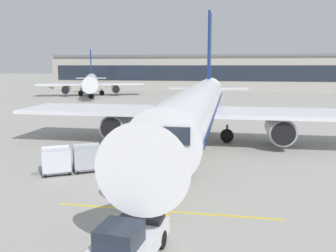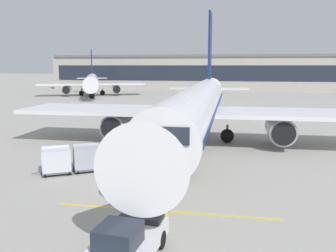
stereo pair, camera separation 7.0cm
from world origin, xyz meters
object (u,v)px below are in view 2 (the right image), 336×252
at_px(baggage_cart_lead, 87,157).
at_px(baggage_cart_second, 56,160).
at_px(parked_airplane, 197,107).
at_px(safety_cone_engine_keepout, 111,147).
at_px(pushback_tug, 126,243).
at_px(ground_crew_by_carts, 100,158).
at_px(distant_airplane, 92,82).
at_px(belt_loader, 136,151).
at_px(ground_crew_marshaller, 107,148).
at_px(ground_crew_by_loader, 143,153).

relative_size(baggage_cart_lead, baggage_cart_second, 1.00).
distance_m(parked_airplane, safety_cone_engine_keepout, 9.21).
xyz_separation_m(pushback_tug, ground_crew_by_carts, (-5.36, 11.38, 0.17)).
bearing_deg(distant_airplane, belt_loader, -65.05).
bearing_deg(pushback_tug, distant_airplane, 112.88).
height_order(ground_crew_marshaller, safety_cone_engine_keepout, ground_crew_marshaller).
relative_size(belt_loader, ground_crew_marshaller, 3.02).
relative_size(belt_loader, pushback_tug, 1.14).
distance_m(parked_airplane, ground_crew_by_loader, 9.65).
bearing_deg(belt_loader, parked_airplane, 61.64).
bearing_deg(baggage_cart_second, ground_crew_marshaller, 61.72).
bearing_deg(baggage_cart_second, safety_cone_engine_keepout, 78.17).
height_order(parked_airplane, distant_airplane, parked_airplane).
height_order(ground_crew_by_loader, ground_crew_marshaller, same).
height_order(belt_loader, safety_cone_engine_keepout, belt_loader).
height_order(pushback_tug, distant_airplane, distant_airplane).
bearing_deg(ground_crew_by_carts, ground_crew_marshaller, 101.02).
relative_size(belt_loader, safety_cone_engine_keepout, 7.41).
relative_size(parked_airplane, ground_crew_by_loader, 25.83).
height_order(parked_airplane, belt_loader, parked_airplane).
bearing_deg(ground_crew_marshaller, baggage_cart_lead, -97.27).
xyz_separation_m(ground_crew_marshaller, distant_airplane, (-25.28, 59.52, 2.37)).
relative_size(ground_crew_by_loader, safety_cone_engine_keepout, 2.46).
bearing_deg(pushback_tug, safety_cone_engine_keepout, 110.91).
height_order(belt_loader, ground_crew_by_loader, belt_loader).
bearing_deg(belt_loader, ground_crew_marshaller, -179.88).
bearing_deg(distant_airplane, pushback_tug, -67.12).
bearing_deg(distant_airplane, ground_crew_by_carts, -67.56).
bearing_deg(safety_cone_engine_keepout, baggage_cart_second, -101.83).
xyz_separation_m(belt_loader, ground_crew_by_carts, (-1.79, -3.18, 0.18)).
distance_m(parked_airplane, ground_crew_marshaller, 10.39).
relative_size(baggage_cart_second, safety_cone_engine_keepout, 3.88).
bearing_deg(ground_crew_marshaller, ground_crew_by_loader, -17.83).
height_order(ground_crew_marshaller, distant_airplane, distant_airplane).
height_order(ground_crew_by_loader, distant_airplane, distant_airplane).
bearing_deg(baggage_cart_lead, ground_crew_marshaller, 82.73).
xyz_separation_m(pushback_tug, ground_crew_by_loader, (-2.70, 13.50, 0.17)).
xyz_separation_m(baggage_cart_lead, pushback_tug, (6.37, -11.49, -0.17)).
distance_m(belt_loader, safety_cone_engine_keepout, 4.39).
height_order(pushback_tug, ground_crew_by_carts, pushback_tug).
xyz_separation_m(baggage_cart_second, ground_crew_by_loader, (5.54, 3.12, -0.00)).
height_order(parked_airplane, pushback_tug, parked_airplane).
bearing_deg(ground_crew_marshaller, parked_airplane, 49.50).
bearing_deg(safety_cone_engine_keepout, distant_airplane, 113.49).
relative_size(pushback_tug, ground_crew_marshaller, 2.63).
xyz_separation_m(baggage_cart_lead, ground_crew_by_loader, (3.68, 2.01, -0.00)).
height_order(parked_airplane, baggage_cart_lead, parked_airplane).
distance_m(baggage_cart_second, ground_crew_by_carts, 3.04).
bearing_deg(belt_loader, ground_crew_by_loader, -50.33).
xyz_separation_m(belt_loader, pushback_tug, (3.58, -14.56, 0.01)).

